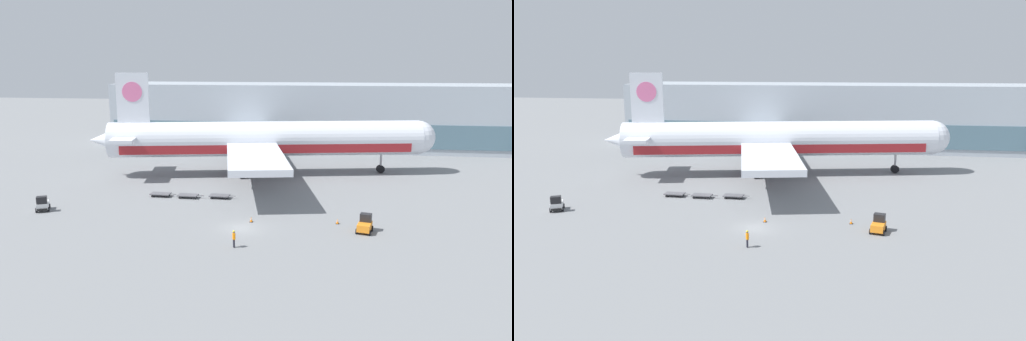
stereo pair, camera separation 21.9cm
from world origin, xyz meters
The scene contains 11 objects.
ground_plane centered at (0.00, 0.00, 0.00)m, with size 400.00×400.00×0.00m, color slate.
terminal_building centered at (6.49, 59.51, 6.99)m, with size 90.00×18.20×14.00m.
airplane_main centered at (-1.63, 28.49, 5.84)m, with size 57.42×48.62×17.00m.
baggage_tug_foreground centered at (13.86, 0.72, 0.88)m, with size 2.09×2.69×2.00m.
baggage_tug_mid centered at (-26.37, 3.03, 0.88)m, with size 2.46×2.81×2.00m.
baggage_dolly_lead centered at (-13.75, 11.95, 0.39)m, with size 3.71×1.54×0.48m.
baggage_dolly_second centered at (-9.72, 11.78, 0.39)m, with size 3.71×1.54×0.48m.
baggage_dolly_third centered at (-5.29, 12.23, 0.39)m, with size 3.71×1.54×0.48m.
ground_crew_near centered at (0.31, -6.15, 1.09)m, with size 0.37×0.50×1.83m.
traffic_cone_near centered at (0.75, 2.37, 0.31)m, with size 0.40×0.40×0.64m.
traffic_cone_far centered at (10.88, 3.20, 0.30)m, with size 0.40×0.40×0.61m.
Camera 2 is at (9.90, -53.53, 18.46)m, focal length 35.00 mm.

